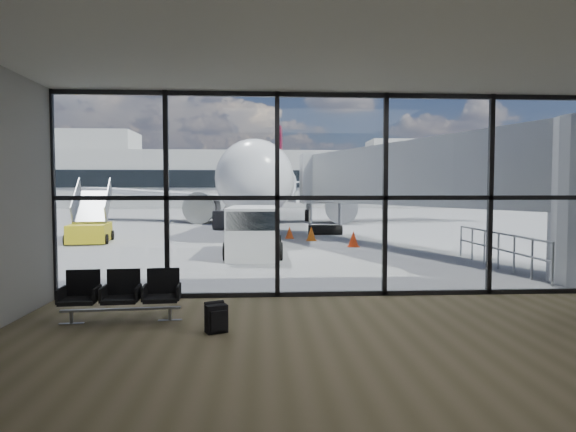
{
  "coord_description": "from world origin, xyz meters",
  "views": [
    {
      "loc": [
        -1.57,
        -10.55,
        2.35
      ],
      "look_at": [
        -0.79,
        3.0,
        1.64
      ],
      "focal_mm": 30.0,
      "sensor_mm": 36.0,
      "label": 1
    }
  ],
  "objects": [
    {
      "name": "ground",
      "position": [
        0.0,
        40.0,
        0.0
      ],
      "size": [
        220.0,
        220.0,
        0.0
      ],
      "primitive_type": "plane",
      "color": "slate",
      "rests_on": "ground"
    },
    {
      "name": "lounge_shell",
      "position": [
        0.0,
        -4.8,
        2.65
      ],
      "size": [
        12.02,
        8.01,
        4.51
      ],
      "color": "brown",
      "rests_on": "ground"
    },
    {
      "name": "glass_curtain_wall",
      "position": [
        0.0,
        0.0,
        2.25
      ],
      "size": [
        12.1,
        0.12,
        4.5
      ],
      "color": "white",
      "rests_on": "ground"
    },
    {
      "name": "jet_bridge",
      "position": [
        4.9,
        7.07,
        2.76
      ],
      "size": [
        8.0,
        16.5,
        4.33
      ],
      "color": "#A9ACAF",
      "rests_on": "ground"
    },
    {
      "name": "apron_railing",
      "position": [
        5.6,
        3.5,
        0.72
      ],
      "size": [
        0.06,
        5.46,
        1.11
      ],
      "color": "gray",
      "rests_on": "ground"
    },
    {
      "name": "far_terminal",
      "position": [
        -0.59,
        61.97,
        4.21
      ],
      "size": [
        80.0,
        12.2,
        11.0
      ],
      "color": "#B7B7B2",
      "rests_on": "ground"
    },
    {
      "name": "tree_1",
      "position": [
        -39.0,
        72.0,
        5.25
      ],
      "size": [
        5.61,
        5.61,
        8.07
      ],
      "color": "#382619",
      "rests_on": "ground"
    },
    {
      "name": "tree_2",
      "position": [
        -33.0,
        72.0,
        5.88
      ],
      "size": [
        6.27,
        6.27,
        9.03
      ],
      "color": "#382619",
      "rests_on": "ground"
    },
    {
      "name": "tree_3",
      "position": [
        -27.0,
        72.0,
        4.63
      ],
      "size": [
        4.95,
        4.95,
        7.12
      ],
      "color": "#382619",
      "rests_on": "ground"
    },
    {
      "name": "tree_4",
      "position": [
        -21.0,
        72.0,
        5.25
      ],
      "size": [
        5.61,
        5.61,
        8.07
      ],
      "color": "#382619",
      "rests_on": "ground"
    },
    {
      "name": "tree_5",
      "position": [
        -15.0,
        72.0,
        5.88
      ],
      "size": [
        6.27,
        6.27,
        9.03
      ],
      "color": "#382619",
      "rests_on": "ground"
    },
    {
      "name": "seating_row",
      "position": [
        -4.07,
        -1.79,
        0.51
      ],
      "size": [
        2.08,
        0.72,
        0.92
      ],
      "rotation": [
        0.0,
        0.0,
        0.07
      ],
      "color": "gray",
      "rests_on": "ground"
    },
    {
      "name": "backpack",
      "position": [
        -2.3,
        -2.65,
        0.25
      ],
      "size": [
        0.41,
        0.41,
        0.52
      ],
      "rotation": [
        0.0,
        0.0,
        0.41
      ],
      "color": "black",
      "rests_on": "ground"
    },
    {
      "name": "airliner",
      "position": [
        -0.57,
        27.56,
        2.86
      ],
      "size": [
        31.44,
        36.48,
        9.4
      ],
      "rotation": [
        0.0,
        0.0,
        -0.08
      ],
      "color": "silver",
      "rests_on": "ground"
    },
    {
      "name": "service_van",
      "position": [
        -1.79,
        6.84,
        0.91
      ],
      "size": [
        2.08,
        4.13,
        1.78
      ],
      "rotation": [
        0.0,
        0.0,
        -0.03
      ],
      "color": "silver",
      "rests_on": "ground"
    },
    {
      "name": "belt_loader",
      "position": [
        -3.41,
        20.17,
        0.65
      ],
      "size": [
        2.22,
        4.42,
        1.95
      ],
      "rotation": [
        0.0,
        0.0,
        -0.19
      ],
      "color": "black",
      "rests_on": "ground"
    },
    {
      "name": "mobile_stairs",
      "position": [
        -9.37,
        11.91,
        0.57
      ],
      "size": [
        2.22,
        3.58,
        2.36
      ],
      "rotation": [
        0.0,
        0.0,
        0.17
      ],
      "color": "gold",
      "rests_on": "ground"
    },
    {
      "name": "traffic_cone_a",
      "position": [
        2.33,
        9.4,
        0.32
      ],
      "size": [
        0.47,
        0.47,
        0.67
      ],
      "color": "#FF3C0D",
      "rests_on": "ground"
    },
    {
      "name": "traffic_cone_b",
      "position": [
        0.83,
        11.96,
        0.32
      ],
      "size": [
        0.48,
        0.48,
        0.68
      ],
      "color": "#D2570B",
      "rests_on": "ground"
    },
    {
      "name": "traffic_cone_c",
      "position": [
        -0.14,
        13.08,
        0.29
      ],
      "size": [
        0.43,
        0.43,
        0.61
      ],
      "color": "#E7440C",
      "rests_on": "ground"
    }
  ]
}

